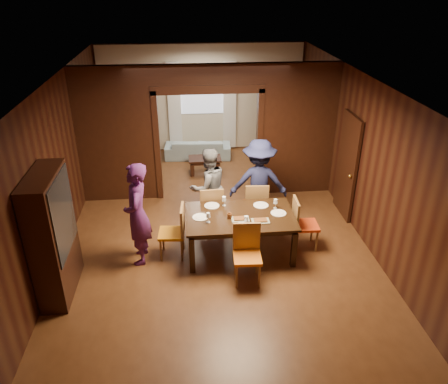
{
  "coord_description": "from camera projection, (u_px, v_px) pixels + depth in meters",
  "views": [
    {
      "loc": [
        -0.5,
        -7.23,
        4.52
      ],
      "look_at": [
        0.14,
        -0.4,
        1.05
      ],
      "focal_mm": 35.0,
      "sensor_mm": 36.0,
      "label": 1
    }
  ],
  "objects": [
    {
      "name": "floor",
      "position": [
        215.0,
        231.0,
        8.5
      ],
      "size": [
        9.0,
        9.0,
        0.0
      ],
      "primitive_type": "plane",
      "color": "#542E17",
      "rests_on": "ground"
    },
    {
      "name": "chair_left",
      "position": [
        171.0,
        232.0,
        7.57
      ],
      "size": [
        0.47,
        0.47,
        0.97
      ],
      "primitive_type": null,
      "rotation": [
        0.0,
        0.0,
        -1.65
      ],
      "color": "orange",
      "rests_on": "floor"
    },
    {
      "name": "plate_left",
      "position": [
        200.0,
        217.0,
        7.46
      ],
      "size": [
        0.27,
        0.27,
        0.01
      ],
      "primitive_type": "cylinder",
      "color": "silver",
      "rests_on": "dining_table"
    },
    {
      "name": "tumbler",
      "position": [
        246.0,
        220.0,
        7.26
      ],
      "size": [
        0.07,
        0.07,
        0.14
      ],
      "primitive_type": "cylinder",
      "color": "white",
      "rests_on": "dining_table"
    },
    {
      "name": "room_walls",
      "position": [
        208.0,
        127.0,
        9.5
      ],
      "size": [
        5.52,
        9.01,
        2.9
      ],
      "color": "black",
      "rests_on": "floor"
    },
    {
      "name": "curtain_right",
      "position": [
        230.0,
        106.0,
        11.91
      ],
      "size": [
        0.35,
        0.06,
        2.4
      ],
      "primitive_type": "cube",
      "color": "white",
      "rests_on": "back_wall"
    },
    {
      "name": "curtain_left",
      "position": [
        175.0,
        107.0,
        11.79
      ],
      "size": [
        0.35,
        0.06,
        2.4
      ],
      "primitive_type": "cube",
      "color": "white",
      "rests_on": "back_wall"
    },
    {
      "name": "wineglass_right",
      "position": [
        275.0,
        204.0,
        7.72
      ],
      "size": [
        0.08,
        0.08,
        0.18
      ],
      "primitive_type": null,
      "color": "silver",
      "rests_on": "dining_table"
    },
    {
      "name": "plate_far_l",
      "position": [
        212.0,
        206.0,
        7.83
      ],
      "size": [
        0.27,
        0.27,
        0.01
      ],
      "primitive_type": "cylinder",
      "color": "silver",
      "rests_on": "dining_table"
    },
    {
      "name": "platter_b",
      "position": [
        261.0,
        221.0,
        7.34
      ],
      "size": [
        0.3,
        0.2,
        0.04
      ],
      "primitive_type": "cube",
      "color": "gray",
      "rests_on": "dining_table"
    },
    {
      "name": "dining_table",
      "position": [
        240.0,
        234.0,
        7.7
      ],
      "size": [
        1.88,
        1.17,
        0.76
      ],
      "primitive_type": "cube",
      "color": "black",
      "rests_on": "floor"
    },
    {
      "name": "chair_right",
      "position": [
        306.0,
        224.0,
        7.82
      ],
      "size": [
        0.45,
        0.45,
        0.97
      ],
      "primitive_type": null,
      "rotation": [
        0.0,
        0.0,
        1.54
      ],
      "color": "red",
      "rests_on": "floor"
    },
    {
      "name": "door_right",
      "position": [
        347.0,
        166.0,
        8.7
      ],
      "size": [
        0.06,
        0.9,
        2.1
      ],
      "primitive_type": "cube",
      "color": "black",
      "rests_on": "floor"
    },
    {
      "name": "sofa",
      "position": [
        198.0,
        148.0,
        11.8
      ],
      "size": [
        1.8,
        0.81,
        0.51
      ],
      "primitive_type": "imported",
      "rotation": [
        0.0,
        0.0,
        3.07
      ],
      "color": "#97B6C6",
      "rests_on": "floor"
    },
    {
      "name": "window_far",
      "position": [
        202.0,
        90.0,
        11.68
      ],
      "size": [
        1.2,
        0.03,
        1.3
      ],
      "primitive_type": "cube",
      "color": "silver",
      "rests_on": "back_wall"
    },
    {
      "name": "person_purple",
      "position": [
        137.0,
        214.0,
        7.27
      ],
      "size": [
        0.44,
        0.66,
        1.81
      ],
      "primitive_type": "imported",
      "rotation": [
        0.0,
        0.0,
        -1.56
      ],
      "color": "#54205D",
      "rests_on": "floor"
    },
    {
      "name": "chair_near",
      "position": [
        247.0,
        256.0,
        6.93
      ],
      "size": [
        0.46,
        0.46,
        0.97
      ],
      "primitive_type": null,
      "rotation": [
        0.0,
        0.0,
        -0.05
      ],
      "color": "orange",
      "rests_on": "floor"
    },
    {
      "name": "plate_right",
      "position": [
        278.0,
        213.0,
        7.59
      ],
      "size": [
        0.27,
        0.27,
        0.01
      ],
      "primitive_type": "cylinder",
      "color": "white",
      "rests_on": "dining_table"
    },
    {
      "name": "plate_near",
      "position": [
        243.0,
        226.0,
        7.21
      ],
      "size": [
        0.27,
        0.27,
        0.01
      ],
      "primitive_type": "cylinder",
      "color": "silver",
      "rests_on": "dining_table"
    },
    {
      "name": "hutch",
      "position": [
        53.0,
        236.0,
        6.51
      ],
      "size": [
        0.4,
        1.2,
        2.0
      ],
      "primitive_type": "cube",
      "color": "black",
      "rests_on": "floor"
    },
    {
      "name": "chair_far_r",
      "position": [
        256.0,
        204.0,
        8.49
      ],
      "size": [
        0.47,
        0.47,
        0.97
      ],
      "primitive_type": null,
      "rotation": [
        0.0,
        0.0,
        3.08
      ],
      "color": "#D94D14",
      "rests_on": "floor"
    },
    {
      "name": "platter_a",
      "position": [
        240.0,
        219.0,
        7.39
      ],
      "size": [
        0.3,
        0.2,
        0.04
      ],
      "primitive_type": "cube",
      "color": "gray",
      "rests_on": "dining_table"
    },
    {
      "name": "plate_far_r",
      "position": [
        261.0,
        205.0,
        7.85
      ],
      "size": [
        0.27,
        0.27,
        0.01
      ],
      "primitive_type": "cylinder",
      "color": "white",
      "rests_on": "dining_table"
    },
    {
      "name": "person_navy",
      "position": [
        259.0,
        183.0,
        8.44
      ],
      "size": [
        1.18,
        0.75,
        1.75
      ],
      "primitive_type": "imported",
      "rotation": [
        0.0,
        0.0,
        3.05
      ],
      "color": "#1A1E43",
      "rests_on": "floor"
    },
    {
      "name": "ceiling",
      "position": [
        213.0,
        82.0,
        7.2
      ],
      "size": [
        5.5,
        9.0,
        0.02
      ],
      "primitive_type": "cube",
      "color": "silver",
      "rests_on": "room_walls"
    },
    {
      "name": "coffee_table",
      "position": [
        205.0,
        165.0,
        10.9
      ],
      "size": [
        0.8,
        0.5,
        0.4
      ],
      "primitive_type": "cube",
      "color": "black",
      "rests_on": "floor"
    },
    {
      "name": "person_grey",
      "position": [
        208.0,
        187.0,
        8.43
      ],
      "size": [
        0.95,
        0.86,
        1.59
      ],
      "primitive_type": "imported",
      "rotation": [
        0.0,
        0.0,
        3.55
      ],
      "color": "slate",
      "rests_on": "floor"
    },
    {
      "name": "serving_bowl",
      "position": [
        246.0,
        209.0,
        7.64
      ],
      "size": [
        0.36,
        0.36,
        0.09
      ],
      "primitive_type": "imported",
      "color": "black",
      "rests_on": "dining_table"
    },
    {
      "name": "chair_far_l",
      "position": [
        211.0,
        208.0,
        8.34
      ],
      "size": [
        0.46,
        0.46,
        0.97
      ],
      "primitive_type": null,
      "rotation": [
        0.0,
        0.0,
        3.19
      ],
      "color": "orange",
      "rests_on": "floor"
    },
    {
      "name": "wineglass_left",
      "position": [
        208.0,
        218.0,
        7.28
      ],
      "size": [
        0.08,
        0.08,
        0.18
      ],
      "primitive_type": null,
      "color": "silver",
      "rests_on": "dining_table"
    },
    {
      "name": "condiment_jar",
      "position": [
        230.0,
        215.0,
        7.42
      ],
      "size": [
        0.08,
        0.08,
        0.11
      ],
      "primitive_type": null,
      "color": "#532A13",
      "rests_on": "dining_table"
    },
    {
      "name": "wineglass_far",
      "position": [
        224.0,
        201.0,
        7.81
      ],
      "size": [
        0.08,
        0.08,
        0.18
      ],
      "primitive_type": null,
      "color": "silver",
      "rests_on": "dining_table"
    }
  ]
}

